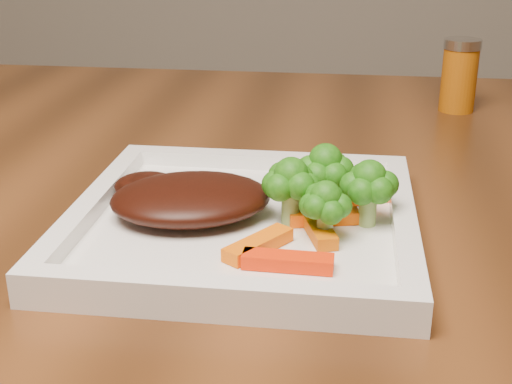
# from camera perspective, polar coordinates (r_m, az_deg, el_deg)

# --- Properties ---
(plate) EXTENTS (0.27, 0.27, 0.01)m
(plate) POSITION_cam_1_polar(r_m,az_deg,el_deg) (0.57, -0.99, -2.82)
(plate) COLOR white
(plate) RESTS_ON dining_table
(steak) EXTENTS (0.15, 0.13, 0.03)m
(steak) POSITION_cam_1_polar(r_m,az_deg,el_deg) (0.58, -5.24, -0.51)
(steak) COLOR black
(steak) RESTS_ON plate
(broccoli_0) EXTENTS (0.07, 0.07, 0.07)m
(broccoli_0) POSITION_cam_1_polar(r_m,az_deg,el_deg) (0.58, 5.55, 1.90)
(broccoli_0) COLOR #207012
(broccoli_0) RESTS_ON plate
(broccoli_1) EXTENTS (0.05, 0.05, 0.06)m
(broccoli_1) POSITION_cam_1_polar(r_m,az_deg,el_deg) (0.56, 9.03, 0.44)
(broccoli_1) COLOR #1A7413
(broccoli_1) RESTS_ON plate
(broccoli_2) EXTENTS (0.05, 0.05, 0.06)m
(broccoli_2) POSITION_cam_1_polar(r_m,az_deg,el_deg) (0.53, 5.58, -0.88)
(broccoli_2) COLOR #1C5D0F
(broccoli_2) RESTS_ON plate
(broccoli_3) EXTENTS (0.06, 0.06, 0.06)m
(broccoli_3) POSITION_cam_1_polar(r_m,az_deg,el_deg) (0.56, 2.81, 0.42)
(broccoli_3) COLOR #1F6310
(broccoli_3) RESTS_ON plate
(carrot_0) EXTENTS (0.06, 0.02, 0.01)m
(carrot_0) POSITION_cam_1_polar(r_m,az_deg,el_deg) (0.50, 2.56, -5.57)
(carrot_0) COLOR #F62A04
(carrot_0) RESTS_ON plate
(carrot_2) EXTENTS (0.05, 0.06, 0.01)m
(carrot_2) POSITION_cam_1_polar(r_m,az_deg,el_deg) (0.52, 0.18, -4.23)
(carrot_2) COLOR #FB6504
(carrot_2) RESTS_ON plate
(carrot_3) EXTENTS (0.06, 0.04, 0.01)m
(carrot_3) POSITION_cam_1_polar(r_m,az_deg,el_deg) (0.61, 9.24, -0.26)
(carrot_3) COLOR #EE4503
(carrot_3) RESTS_ON plate
(carrot_5) EXTENTS (0.03, 0.06, 0.01)m
(carrot_5) POSITION_cam_1_polar(r_m,az_deg,el_deg) (0.55, 4.99, -2.93)
(carrot_5) COLOR #D05B03
(carrot_5) RESTS_ON plate
(carrot_6) EXTENTS (0.06, 0.03, 0.01)m
(carrot_6) POSITION_cam_1_polar(r_m,az_deg,el_deg) (0.57, 5.46, -2.01)
(carrot_6) COLOR #FF5904
(carrot_6) RESTS_ON plate
(spice_shaker) EXTENTS (0.06, 0.06, 0.09)m
(spice_shaker) POSITION_cam_1_polar(r_m,az_deg,el_deg) (0.95, 15.95, 8.96)
(spice_shaker) COLOR #A65309
(spice_shaker) RESTS_ON dining_table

